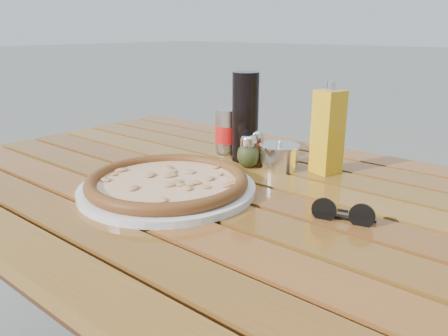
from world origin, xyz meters
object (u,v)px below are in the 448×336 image
Objects in this scene: plate at (168,188)px; soda_can at (228,132)px; pepper_shaker at (256,146)px; sunglasses at (343,214)px; table at (218,216)px; parmesan_tin at (279,156)px; dark_bottle at (245,117)px; pizza at (167,181)px; oregano_shaker at (248,152)px; olive_oil_cruet at (328,132)px.

soda_can reaches higher than plate.
pepper_shaker reaches higher than sunglasses.
table is 0.21m from parmesan_tin.
soda_can is 1.10× the size of sunglasses.
sunglasses is at bearing -2.73° from table.
sunglasses is (0.36, -0.20, -0.09)m from dark_bottle.
sunglasses is (0.34, 0.09, -0.01)m from pizza.
parmesan_tin is at bearing 71.84° from pizza.
pepper_shaker is 0.06m from oregano_shaker.
oregano_shaker is 0.39× the size of olive_oil_cruet.
sunglasses is at bearing -31.77° from pepper_shaker.
plate is 3.00× the size of soda_can.
oregano_shaker is at bearing -152.61° from olive_oil_cruet.
plate is 0.39m from olive_oil_cruet.
soda_can is at bearing 124.08° from table.
table is 0.14m from plate.
olive_oil_cruet is 1.83× the size of parmesan_tin.
olive_oil_cruet reaches higher than pizza.
sunglasses is (0.43, -0.21, -0.04)m from soda_can.
oregano_shaker is 0.35m from sunglasses.
table is 6.67× the size of olive_oil_cruet.
dark_bottle reaches higher than soda_can.
pizza is 4.83× the size of pepper_shaker.
plate is at bearing -114.26° from table.
dark_bottle is 0.14m from parmesan_tin.
sunglasses is at bearing -28.64° from dark_bottle.
plate is 3.15× the size of parmesan_tin.
pizza is 1.80× the size of dark_bottle.
olive_oil_cruet reaches higher than parmesan_tin.
dark_bottle reaches higher than pepper_shaker.
oregano_shaker is 0.68× the size of soda_can.
plate is at bearing -108.16° from parmesan_tin.
soda_can is at bearing 172.05° from parmesan_tin.
plate is 3.29× the size of sunglasses.
soda_can is (-0.11, 0.06, 0.02)m from oregano_shaker.
dark_bottle reaches higher than pizza.
olive_oil_cruet reaches higher than pepper_shaker.
plate is at bearing 179.98° from sunglasses.
pepper_shaker is 0.19m from olive_oil_cruet.
dark_bottle is 1.92× the size of parmesan_tin.
parmesan_tin is at bearing 71.84° from plate.
oregano_shaker is 0.19m from olive_oil_cruet.
pepper_shaker is at bearing 87.83° from pizza.
dark_bottle reaches higher than parmesan_tin.
olive_oil_cruet is 1.92× the size of sunglasses.
soda_can is 0.57× the size of olive_oil_cruet.
table is 17.07× the size of oregano_shaker.
oregano_shaker reaches higher than parmesan_tin.
oregano_shaker is at bearing 98.43° from table.
table is 12.23× the size of parmesan_tin.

